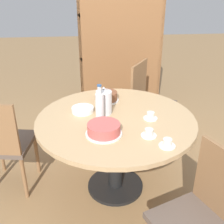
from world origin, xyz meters
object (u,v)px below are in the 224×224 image
(bookshelf, at_px, (120,58))
(cup_b, at_px, (149,133))
(cup_c, at_px, (150,116))
(chair_a, at_px, (4,142))
(cake_main, at_px, (104,129))
(chair_c, at_px, (149,100))
(coffee_pot, at_px, (104,102))
(cup_a, at_px, (167,143))
(cake_second, at_px, (107,97))
(water_bottle, at_px, (100,106))
(chair_b, at_px, (201,217))

(bookshelf, distance_m, cup_b, 1.95)
(cup_c, bearing_deg, cup_b, -104.82)
(chair_a, relative_size, cake_main, 3.35)
(chair_c, distance_m, coffee_pot, 0.99)
(cup_a, bearing_deg, coffee_pot, 125.92)
(bookshelf, xyz_separation_m, cake_second, (-0.27, -1.30, 0.00))
(water_bottle, xyz_separation_m, cake_second, (0.09, 0.37, -0.08))
(chair_a, bearing_deg, cup_c, -176.70)
(cup_b, height_order, cup_c, same)
(chair_a, xyz_separation_m, cake_second, (0.91, 0.27, 0.28))
(cup_c, bearing_deg, cake_second, 129.99)
(coffee_pot, height_order, cup_b, coffee_pot)
(cup_b, bearing_deg, chair_a, 161.64)
(chair_c, bearing_deg, coffee_pot, 175.85)
(cup_b, distance_m, cup_c, 0.28)
(chair_a, height_order, cup_c, chair_a)
(water_bottle, bearing_deg, bookshelf, 77.82)
(coffee_pot, bearing_deg, cup_a, -54.08)
(bookshelf, bearing_deg, cup_b, 89.49)
(chair_b, bearing_deg, cup_a, 173.09)
(chair_c, height_order, bookshelf, bookshelf)
(cup_a, relative_size, cup_b, 1.00)
(chair_c, distance_m, cup_c, 0.93)
(coffee_pot, distance_m, cup_b, 0.51)
(cup_a, bearing_deg, chair_a, 157.16)
(chair_b, bearing_deg, chair_a, -146.72)
(water_bottle, height_order, cup_a, water_bottle)
(cup_b, bearing_deg, chair_b, -69.39)
(water_bottle, relative_size, cake_main, 1.11)
(chair_a, xyz_separation_m, cup_a, (1.27, -0.53, 0.26))
(cup_a, height_order, cup_b, same)
(chair_b, bearing_deg, cup_b, 178.42)
(cake_main, xyz_separation_m, cup_c, (0.40, 0.21, -0.02))
(chair_b, distance_m, water_bottle, 1.08)
(bookshelf, xyz_separation_m, cup_b, (-0.02, -1.95, -0.02))
(bookshelf, distance_m, cup_a, 2.10)
(chair_c, distance_m, water_bottle, 1.10)
(chair_a, bearing_deg, cake_second, -154.76)
(cake_main, relative_size, cup_b, 2.35)
(cake_second, bearing_deg, bookshelf, 78.09)
(water_bottle, xyz_separation_m, cup_c, (0.41, -0.02, -0.10))
(chair_a, height_order, cake_main, chair_a)
(chair_a, relative_size, coffee_pot, 3.84)
(chair_a, distance_m, coffee_pot, 0.93)
(coffee_pot, bearing_deg, water_bottle, -109.37)
(water_bottle, bearing_deg, cup_c, -3.08)
(chair_b, relative_size, cup_c, 7.86)
(cake_main, bearing_deg, water_bottle, 93.89)
(water_bottle, distance_m, cake_second, 0.39)
(coffee_pot, bearing_deg, cup_c, -20.35)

